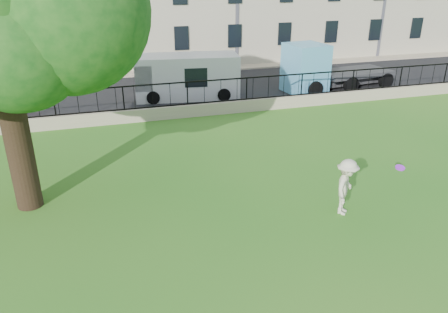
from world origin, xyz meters
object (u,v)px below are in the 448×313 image
object	(u,v)px
man	(346,187)
blue_truck	(338,65)
white_van	(187,76)
frisbee	(400,168)

from	to	relation	value
man	blue_truck	bearing A→B (deg)	13.17
man	blue_truck	xyz separation A→B (m)	(7.30, 13.02, 0.53)
white_van	frisbee	bearing A→B (deg)	-69.69
frisbee	white_van	bearing A→B (deg)	102.39
man	white_van	bearing A→B (deg)	49.43
man	blue_truck	size ratio (longest dim) A/B	0.26
frisbee	blue_truck	world-z (taller)	blue_truck
man	frisbee	size ratio (longest dim) A/B	6.29
frisbee	blue_truck	distance (m)	14.66
man	frisbee	distance (m)	1.59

